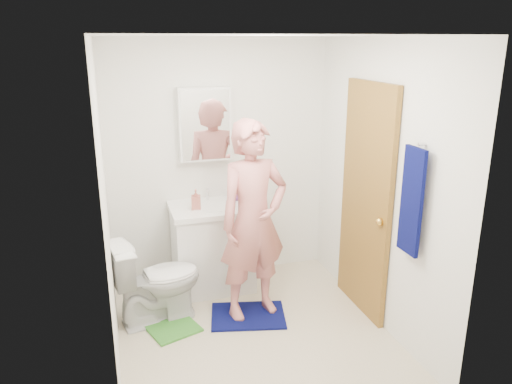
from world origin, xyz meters
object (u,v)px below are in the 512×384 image
Objects in this scene: man at (254,221)px; vanity_cabinet at (213,249)px; medicine_cabinet at (205,124)px; toilet at (157,280)px; towel at (412,201)px; toothbrush_cup at (237,195)px; soap_dispenser at (196,199)px.

vanity_cabinet is at bearing 98.80° from man.
medicine_cabinet reaches higher than toilet.
man is (0.24, -0.84, -0.71)m from medicine_cabinet.
towel is 1.87m from toothbrush_cup.
vanity_cabinet is 0.83m from man.
medicine_cabinet is 0.87× the size of towel.
soap_dispenser is 0.11× the size of man.
man is (0.24, -0.62, 0.49)m from vanity_cabinet.
man is (0.39, -0.57, -0.05)m from soap_dispenser.
toilet is 0.83m from soap_dispenser.
toothbrush_cup is (-0.89, 1.60, -0.35)m from towel.
towel reaches higher than toilet.
medicine_cabinet is 1.52m from toilet.
towel is 6.32× the size of toothbrush_cup.
vanity_cabinet is at bearing -157.73° from toothbrush_cup.
medicine_cabinet is at bearing 124.61° from towel.
towel is 0.46× the size of man.
medicine_cabinet is 0.40× the size of man.
towel is at bearing -51.53° from vanity_cabinet.
towel is 1.33m from man.
vanity_cabinet is at bearing 16.80° from soap_dispenser.
towel reaches higher than vanity_cabinet.
toilet is at bearing -141.84° from vanity_cabinet.
medicine_cabinet is at bearing 159.36° from toothbrush_cup.
towel is at bearing -55.39° from medicine_cabinet.
medicine_cabinet is at bearing -51.62° from toilet.
towel is (1.18, -1.71, -0.35)m from medicine_cabinet.
vanity_cabinet is 1.22m from medicine_cabinet.
toilet is (-0.59, -0.69, -1.22)m from medicine_cabinet.
medicine_cabinet is 3.68× the size of soap_dispenser.
toilet is 6.04× the size of toothbrush_cup.
toothbrush_cup is at bearing -67.45° from toilet.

